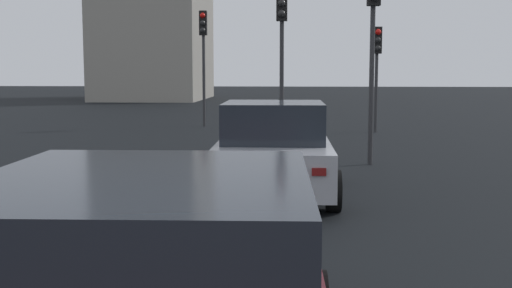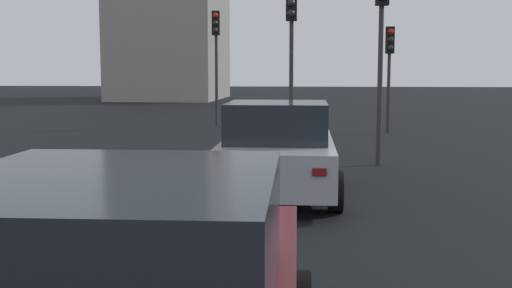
% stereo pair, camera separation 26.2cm
% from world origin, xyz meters
% --- Properties ---
extents(car_silver_lead, '(4.11, 2.14, 1.61)m').
position_xyz_m(car_silver_lead, '(7.94, -0.14, 0.77)').
color(car_silver_lead, '#A8AAB2').
rests_on(car_silver_lead, ground_plane).
extents(traffic_light_near_left, '(0.32, 0.29, 3.59)m').
position_xyz_m(traffic_light_near_left, '(19.30, -3.18, 2.59)').
color(traffic_light_near_left, '#2D2D30').
rests_on(traffic_light_near_left, ground_plane).
extents(traffic_light_near_right, '(0.32, 0.28, 4.32)m').
position_xyz_m(traffic_light_near_right, '(21.13, 3.04, 3.10)').
color(traffic_light_near_right, '#2D2D30').
rests_on(traffic_light_near_right, ground_plane).
extents(traffic_light_far_left, '(0.32, 0.30, 4.44)m').
position_xyz_m(traffic_light_far_left, '(11.64, -2.18, 3.18)').
color(traffic_light_far_left, '#2D2D30').
rests_on(traffic_light_far_left, ground_plane).
extents(traffic_light_far_right, '(0.32, 0.28, 4.31)m').
position_xyz_m(traffic_light_far_right, '(14.12, -0.09, 3.09)').
color(traffic_light_far_right, '#2D2D30').
rests_on(traffic_light_far_right, ground_plane).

